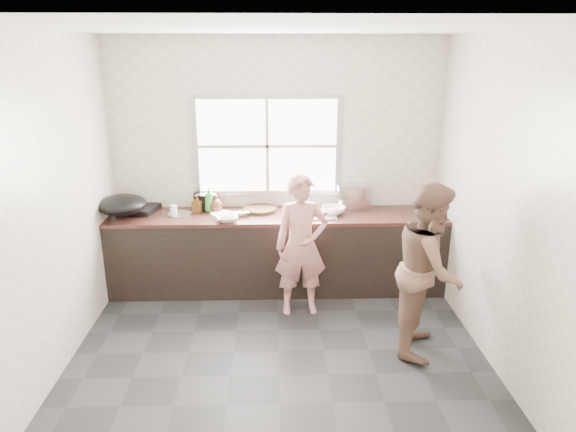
{
  "coord_description": "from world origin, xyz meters",
  "views": [
    {
      "loc": [
        -0.03,
        -3.96,
        2.55
      ],
      "look_at": [
        0.1,
        0.65,
        1.05
      ],
      "focal_mm": 32.0,
      "sensor_mm": 36.0,
      "label": 1
    }
  ],
  "objects_px": {
    "bottle_green": "(209,199)",
    "plate_food": "(221,213)",
    "glass_jar": "(174,210)",
    "wok": "(122,204)",
    "black_pot": "(206,201)",
    "person_side": "(430,269)",
    "bowl_held": "(319,212)",
    "pot_lid_left": "(179,214)",
    "pot_lid_right": "(182,214)",
    "bottle_brown_tall": "(197,204)",
    "bowl_mince": "(227,218)",
    "burner": "(139,209)",
    "bottle_brown_short": "(216,204)",
    "woman": "(301,250)",
    "cutting_board": "(260,209)",
    "dish_rack": "(353,196)",
    "bowl_crabs": "(333,211)"
  },
  "relations": [
    {
      "from": "bottle_green",
      "to": "plate_food",
      "type": "bearing_deg",
      "value": -39.25
    },
    {
      "from": "glass_jar",
      "to": "wok",
      "type": "distance_m",
      "value": 0.53
    },
    {
      "from": "black_pot",
      "to": "bottle_green",
      "type": "distance_m",
      "value": 0.13
    },
    {
      "from": "person_side",
      "to": "bowl_held",
      "type": "height_order",
      "value": "person_side"
    },
    {
      "from": "pot_lid_left",
      "to": "black_pot",
      "type": "bearing_deg",
      "value": 38.23
    },
    {
      "from": "pot_lid_right",
      "to": "bottle_brown_tall",
      "type": "bearing_deg",
      "value": 19.16
    },
    {
      "from": "bowl_mince",
      "to": "black_pot",
      "type": "relative_size",
      "value": 0.89
    },
    {
      "from": "bottle_green",
      "to": "burner",
      "type": "relative_size",
      "value": 0.77
    },
    {
      "from": "pot_lid_right",
      "to": "bottle_brown_short",
      "type": "bearing_deg",
      "value": 12.95
    },
    {
      "from": "woman",
      "to": "cutting_board",
      "type": "xyz_separation_m",
      "value": [
        -0.42,
        0.68,
        0.21
      ]
    },
    {
      "from": "black_pot",
      "to": "pot_lid_right",
      "type": "height_order",
      "value": "black_pot"
    },
    {
      "from": "bowl_mince",
      "to": "bottle_brown_tall",
      "type": "relative_size",
      "value": 1.26
    },
    {
      "from": "bowl_mince",
      "to": "woman",
      "type": "bearing_deg",
      "value": -24.52
    },
    {
      "from": "dish_rack",
      "to": "plate_food",
      "type": "bearing_deg",
      "value": -174.08
    },
    {
      "from": "wok",
      "to": "dish_rack",
      "type": "xyz_separation_m",
      "value": [
        2.46,
        0.33,
        -0.02
      ]
    },
    {
      "from": "bottle_green",
      "to": "glass_jar",
      "type": "xyz_separation_m",
      "value": [
        -0.37,
        -0.11,
        -0.09
      ]
    },
    {
      "from": "bottle_brown_short",
      "to": "burner",
      "type": "bearing_deg",
      "value": 178.02
    },
    {
      "from": "wok",
      "to": "pot_lid_right",
      "type": "height_order",
      "value": "wok"
    },
    {
      "from": "plate_food",
      "to": "wok",
      "type": "height_order",
      "value": "wok"
    },
    {
      "from": "burner",
      "to": "pot_lid_right",
      "type": "height_order",
      "value": "burner"
    },
    {
      "from": "glass_jar",
      "to": "wok",
      "type": "xyz_separation_m",
      "value": [
        -0.51,
        -0.12,
        0.1
      ]
    },
    {
      "from": "bowl_crabs",
      "to": "bottle_green",
      "type": "xyz_separation_m",
      "value": [
        -1.35,
        0.12,
        0.11
      ]
    },
    {
      "from": "bottle_green",
      "to": "pot_lid_right",
      "type": "bearing_deg",
      "value": -163.83
    },
    {
      "from": "bowl_held",
      "to": "bottle_brown_tall",
      "type": "relative_size",
      "value": 1.0
    },
    {
      "from": "bowl_crabs",
      "to": "plate_food",
      "type": "xyz_separation_m",
      "value": [
        -1.21,
        0.01,
        -0.02
      ]
    },
    {
      "from": "bowl_held",
      "to": "dish_rack",
      "type": "xyz_separation_m",
      "value": [
        0.39,
        0.26,
        0.11
      ]
    },
    {
      "from": "bowl_mince",
      "to": "dish_rack",
      "type": "relative_size",
      "value": 0.62
    },
    {
      "from": "bowl_crabs",
      "to": "pot_lid_left",
      "type": "distance_m",
      "value": 1.66
    },
    {
      "from": "bowl_mince",
      "to": "bottle_brown_tall",
      "type": "height_order",
      "value": "bottle_brown_tall"
    },
    {
      "from": "bowl_mince",
      "to": "plate_food",
      "type": "relative_size",
      "value": 1.01
    },
    {
      "from": "bottle_brown_tall",
      "to": "wok",
      "type": "distance_m",
      "value": 0.78
    },
    {
      "from": "black_pot",
      "to": "pot_lid_left",
      "type": "relative_size",
      "value": 1.0
    },
    {
      "from": "bowl_crabs",
      "to": "black_pot",
      "type": "height_order",
      "value": "black_pot"
    },
    {
      "from": "glass_jar",
      "to": "burner",
      "type": "relative_size",
      "value": 0.28
    },
    {
      "from": "plate_food",
      "to": "bottle_brown_short",
      "type": "xyz_separation_m",
      "value": [
        -0.06,
        0.1,
        0.08
      ]
    },
    {
      "from": "person_side",
      "to": "dish_rack",
      "type": "distance_m",
      "value": 1.56
    },
    {
      "from": "woman",
      "to": "pot_lid_left",
      "type": "xyz_separation_m",
      "value": [
        -1.29,
        0.58,
        0.2
      ]
    },
    {
      "from": "bowl_mince",
      "to": "bottle_green",
      "type": "height_order",
      "value": "bottle_green"
    },
    {
      "from": "cutting_board",
      "to": "pot_lid_right",
      "type": "relative_size",
      "value": 1.68
    },
    {
      "from": "woman",
      "to": "black_pot",
      "type": "distance_m",
      "value": 1.32
    },
    {
      "from": "person_side",
      "to": "bowl_mince",
      "type": "distance_m",
      "value": 2.1
    },
    {
      "from": "woman",
      "to": "cutting_board",
      "type": "bearing_deg",
      "value": 116.12
    },
    {
      "from": "bottle_brown_short",
      "to": "bottle_brown_tall",
      "type": "bearing_deg",
      "value": -172.46
    },
    {
      "from": "cutting_board",
      "to": "bowl_crabs",
      "type": "bearing_deg",
      "value": -8.91
    },
    {
      "from": "person_side",
      "to": "black_pot",
      "type": "xyz_separation_m",
      "value": [
        -2.09,
        1.47,
        0.19
      ]
    },
    {
      "from": "cutting_board",
      "to": "black_pot",
      "type": "height_order",
      "value": "black_pot"
    },
    {
      "from": "burner",
      "to": "dish_rack",
      "type": "distance_m",
      "value": 2.36
    },
    {
      "from": "bottle_green",
      "to": "pot_lid_right",
      "type": "xyz_separation_m",
      "value": [
        -0.29,
        -0.09,
        -0.14
      ]
    },
    {
      "from": "person_side",
      "to": "bowl_mince",
      "type": "xyz_separation_m",
      "value": [
        -1.82,
        1.03,
        0.13
      ]
    },
    {
      "from": "woman",
      "to": "pot_lid_right",
      "type": "height_order",
      "value": "woman"
    }
  ]
}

